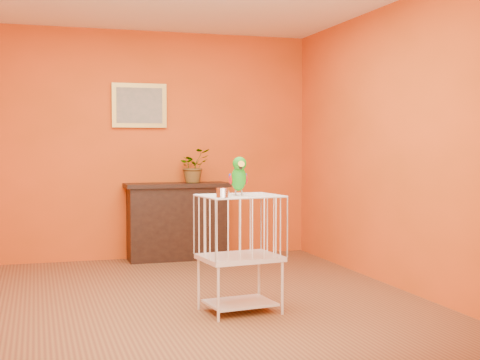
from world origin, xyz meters
name	(u,v)px	position (x,y,z in m)	size (l,w,h in m)	color
ground	(181,302)	(0.00, 0.00, 0.00)	(4.50, 4.50, 0.00)	brown
room_shell	(180,111)	(0.00, 0.00, 1.58)	(4.50, 4.50, 4.50)	#EB5316
console_cabinet	(177,221)	(0.39, 2.04, 0.44)	(1.17, 0.42, 0.87)	black
potted_plant	(195,170)	(0.59, 1.99, 1.02)	(0.35, 0.39, 0.30)	#26722D
framed_picture	(139,105)	(0.00, 2.22, 1.75)	(0.62, 0.04, 0.50)	gold
birdcage	(240,252)	(0.37, -0.46, 0.47)	(0.64, 0.53, 0.91)	silver
feed_cup	(223,193)	(0.17, -0.68, 0.95)	(0.10, 0.10, 0.07)	silver
parrot	(239,176)	(0.35, -0.49, 1.07)	(0.15, 0.27, 0.30)	#59544C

